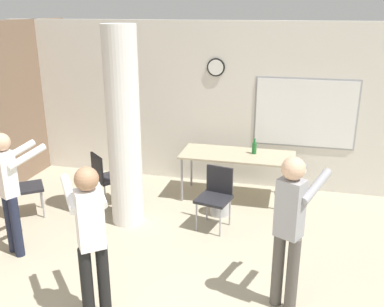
# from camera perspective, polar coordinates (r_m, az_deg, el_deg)

# --- Properties ---
(wall_back) EXTENTS (8.00, 0.15, 2.80)m
(wall_back) POSITION_cam_1_polar(r_m,az_deg,el_deg) (7.42, 4.30, 6.44)
(wall_back) COLOR silver
(wall_back) RESTS_ON ground_plane
(support_pillar) EXTENTS (0.46, 0.46, 2.80)m
(support_pillar) POSITION_cam_1_polar(r_m,az_deg,el_deg) (5.97, -9.08, 3.19)
(support_pillar) COLOR white
(support_pillar) RESTS_ON ground_plane
(folding_table) EXTENTS (1.81, 0.76, 0.77)m
(folding_table) POSITION_cam_1_polar(r_m,az_deg,el_deg) (6.90, 6.10, -0.45)
(folding_table) COLOR tan
(folding_table) RESTS_ON ground_plane
(bottle_on_table) EXTENTS (0.07, 0.07, 0.25)m
(bottle_on_table) POSITION_cam_1_polar(r_m,az_deg,el_deg) (6.90, 8.30, 0.74)
(bottle_on_table) COLOR #1E6B2D
(bottle_on_table) RESTS_ON folding_table
(waste_bin) EXTENTS (0.30, 0.30, 0.40)m
(waste_bin) POSITION_cam_1_polar(r_m,az_deg,el_deg) (6.54, 3.73, -6.44)
(waste_bin) COLOR #B2B2B7
(waste_bin) RESTS_ON ground_plane
(chair_by_left_wall) EXTENTS (0.62, 0.62, 0.87)m
(chair_by_left_wall) POSITION_cam_1_polar(r_m,az_deg,el_deg) (6.82, -21.75, -3.86)
(chair_by_left_wall) COLOR #232328
(chair_by_left_wall) RESTS_ON ground_plane
(chair_near_pillar) EXTENTS (0.62, 0.62, 0.87)m
(chair_near_pillar) POSITION_cam_1_polar(r_m,az_deg,el_deg) (6.82, -11.43, -2.85)
(chair_near_pillar) COLOR #232328
(chair_near_pillar) RESTS_ON ground_plane
(chair_table_front) EXTENTS (0.52, 0.52, 0.87)m
(chair_table_front) POSITION_cam_1_polar(r_m,az_deg,el_deg) (6.06, 3.19, -5.32)
(chair_table_front) COLOR #232328
(chair_table_front) RESTS_ON ground_plane
(person_watching_back) EXTENTS (0.54, 0.65, 1.60)m
(person_watching_back) POSITION_cam_1_polar(r_m,az_deg,el_deg) (5.68, -23.18, -3.85)
(person_watching_back) COLOR #1E2338
(person_watching_back) RESTS_ON ground_plane
(person_playing_front) EXTENTS (0.60, 0.65, 1.64)m
(person_playing_front) POSITION_cam_1_polar(r_m,az_deg,el_deg) (4.23, -13.37, -10.27)
(person_playing_front) COLOR black
(person_playing_front) RESTS_ON ground_plane
(person_playing_side) EXTENTS (0.56, 0.70, 1.67)m
(person_playing_side) POSITION_cam_1_polar(r_m,az_deg,el_deg) (4.38, 12.97, -8.90)
(person_playing_side) COLOR #514C47
(person_playing_side) RESTS_ON ground_plane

